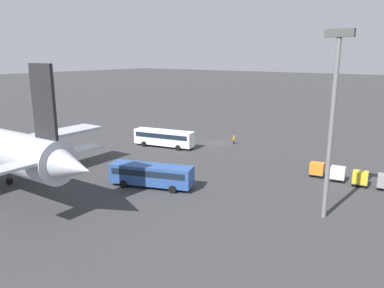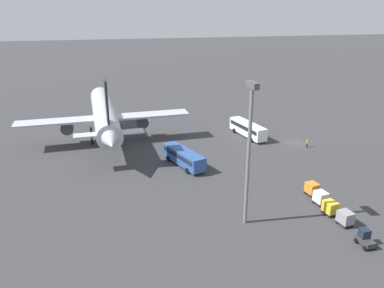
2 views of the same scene
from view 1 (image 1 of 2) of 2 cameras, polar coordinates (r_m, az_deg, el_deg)
ground_plane at (r=74.92m, az=3.85°, el=0.13°), size 600.00×600.00×0.00m
shuttle_bus_near at (r=71.52m, az=-4.29°, el=1.08°), size 12.15×4.86×3.23m
shuttle_bus_far at (r=50.16m, az=-6.21°, el=-4.52°), size 11.46×6.25×3.03m
worker_person at (r=74.10m, az=6.39°, el=0.62°), size 0.38×0.38×1.74m
cargo_cart_yellow at (r=55.10m, az=24.25°, el=-4.71°), size 2.22×1.95×2.06m
cargo_cart_white at (r=56.01m, az=21.33°, el=-4.15°), size 2.22×1.95×2.06m
cargo_cart_orange at (r=57.05m, az=18.51°, el=-3.60°), size 2.22×1.95×2.06m
light_pole at (r=40.90m, az=20.71°, el=5.10°), size 2.80×0.70×19.72m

